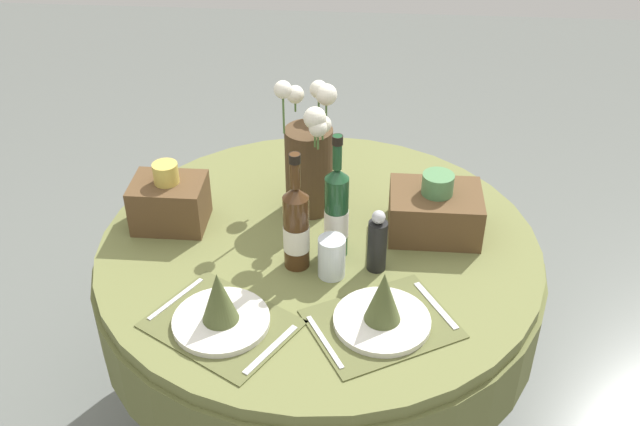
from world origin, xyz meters
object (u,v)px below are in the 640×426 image
at_px(wine_bottle_left, 336,212).
at_px(wine_bottle_centre, 296,226).
at_px(tumbler_near_left, 332,257).
at_px(woven_basket_side_right, 435,211).
at_px(place_setting_right, 383,310).
at_px(woven_basket_side_left, 170,201).
at_px(pepper_mill, 377,243).
at_px(flower_vase, 310,158).
at_px(place_setting_left, 220,310).
at_px(dining_table, 319,283).

bearing_deg(wine_bottle_left, wine_bottle_centre, -149.28).
xyz_separation_m(wine_bottle_centre, tumbler_near_left, (0.10, -0.04, -0.07)).
height_order(wine_bottle_left, woven_basket_side_right, wine_bottle_left).
bearing_deg(place_setting_right, woven_basket_side_left, 148.22).
relative_size(pepper_mill, woven_basket_side_left, 0.90).
xyz_separation_m(flower_vase, wine_bottle_centre, (-0.01, -0.28, -0.04)).
bearing_deg(tumbler_near_left, flower_vase, 105.28).
distance_m(place_setting_left, place_setting_right, 0.39).
distance_m(wine_bottle_left, tumbler_near_left, 0.12).
bearing_deg(pepper_mill, flower_vase, 126.28).
xyz_separation_m(wine_bottle_left, woven_basket_side_right, (0.27, 0.12, -0.07)).
bearing_deg(dining_table, woven_basket_side_right, 14.14).
height_order(flower_vase, woven_basket_side_left, flower_vase).
bearing_deg(woven_basket_side_right, wine_bottle_left, -155.50).
height_order(place_setting_right, wine_bottle_left, wine_bottle_left).
bearing_deg(tumbler_near_left, dining_table, 107.73).
xyz_separation_m(dining_table, woven_basket_side_right, (0.32, 0.08, 0.22)).
xyz_separation_m(flower_vase, pepper_mill, (0.20, -0.28, -0.09)).
height_order(flower_vase, wine_bottle_centre, flower_vase).
relative_size(flower_vase, pepper_mill, 2.29).
xyz_separation_m(place_setting_left, flower_vase, (0.17, 0.53, 0.12)).
relative_size(place_setting_right, woven_basket_side_right, 1.64).
bearing_deg(dining_table, woven_basket_side_left, 172.15).
bearing_deg(place_setting_left, wine_bottle_centre, 57.51).
height_order(place_setting_left, pepper_mill, pepper_mill).
distance_m(pepper_mill, woven_basket_side_left, 0.62).
xyz_separation_m(dining_table, wine_bottle_left, (0.05, -0.04, 0.29)).
relative_size(place_setting_right, tumbler_near_left, 3.63).
xyz_separation_m(place_setting_right, tumbler_near_left, (-0.14, 0.18, 0.01)).
bearing_deg(place_setting_left, dining_table, 59.17).
xyz_separation_m(place_setting_right, woven_basket_side_right, (0.14, 0.40, 0.02)).
bearing_deg(woven_basket_side_right, place_setting_left, -140.82).
xyz_separation_m(place_setting_left, woven_basket_side_right, (0.54, 0.44, 0.02)).
relative_size(dining_table, woven_basket_side_left, 6.15).
bearing_deg(woven_basket_side_right, place_setting_right, -109.48).
bearing_deg(wine_bottle_left, flower_vase, 112.69).
height_order(pepper_mill, woven_basket_side_left, woven_basket_side_left).
bearing_deg(flower_vase, place_setting_left, -107.77).
relative_size(flower_vase, woven_basket_side_right, 1.64).
height_order(place_setting_left, tumbler_near_left, place_setting_left).
distance_m(place_setting_left, woven_basket_side_right, 0.69).
bearing_deg(place_setting_right, pepper_mill, 94.73).
relative_size(dining_table, wine_bottle_left, 3.46).
relative_size(dining_table, wine_bottle_centre, 3.69).
bearing_deg(place_setting_left, place_setting_right, 4.69).
height_order(wine_bottle_centre, woven_basket_side_right, wine_bottle_centre).
relative_size(woven_basket_side_left, woven_basket_side_right, 0.80).
bearing_deg(pepper_mill, woven_basket_side_right, 48.69).
bearing_deg(wine_bottle_left, place_setting_left, -130.04).
bearing_deg(wine_bottle_left, woven_basket_side_right, 24.50).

